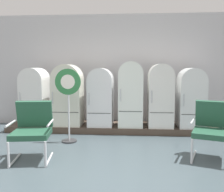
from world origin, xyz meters
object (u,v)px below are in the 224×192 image
(sign_stand, at_px, (68,103))
(refrigerator_2, at_px, (101,95))
(refrigerator_0, at_px, (35,94))
(refrigerator_3, at_px, (131,92))
(armchair_right, at_px, (213,127))
(refrigerator_4, at_px, (160,93))
(armchair_left, at_px, (32,128))
(refrigerator_1, at_px, (68,93))
(refrigerator_5, at_px, (191,96))

(sign_stand, bearing_deg, refrigerator_2, 60.89)
(refrigerator_0, distance_m, refrigerator_3, 2.39)
(armchair_right, bearing_deg, refrigerator_4, 111.32)
(refrigerator_4, xyz_separation_m, armchair_left, (-2.37, -2.04, -0.40))
(refrigerator_2, distance_m, refrigerator_3, 0.74)
(refrigerator_1, relative_size, refrigerator_5, 1.06)
(refrigerator_0, xyz_separation_m, sign_stand, (1.10, -0.99, -0.07))
(refrigerator_1, distance_m, armchair_right, 3.45)
(refrigerator_4, height_order, sign_stand, refrigerator_4)
(refrigerator_0, xyz_separation_m, refrigerator_3, (2.39, -0.04, 0.08))
(refrigerator_5, bearing_deg, refrigerator_3, -178.12)
(refrigerator_5, height_order, sign_stand, refrigerator_5)
(refrigerator_2, xyz_separation_m, refrigerator_4, (1.44, 0.01, 0.06))
(refrigerator_5, bearing_deg, refrigerator_0, -179.84)
(refrigerator_2, height_order, armchair_left, refrigerator_2)
(sign_stand, bearing_deg, armchair_right, -16.01)
(refrigerator_2, bearing_deg, armchair_right, -39.64)
(refrigerator_4, bearing_deg, refrigerator_0, -179.71)
(refrigerator_5, bearing_deg, armchair_right, -90.91)
(refrigerator_0, distance_m, refrigerator_5, 3.83)
(refrigerator_5, height_order, armchair_left, refrigerator_5)
(refrigerator_1, xyz_separation_m, refrigerator_3, (1.54, 0.00, 0.05))
(armchair_left, bearing_deg, sign_stand, 70.22)
(refrigerator_4, height_order, refrigerator_5, refrigerator_4)
(refrigerator_0, relative_size, sign_stand, 0.92)
(armchair_left, bearing_deg, refrigerator_1, 86.76)
(refrigerator_4, distance_m, armchair_right, 1.96)
(refrigerator_3, height_order, refrigerator_4, refrigerator_3)
(sign_stand, bearing_deg, armchair_left, -109.78)
(refrigerator_2, relative_size, armchair_left, 1.42)
(refrigerator_4, height_order, armchair_right, refrigerator_4)
(refrigerator_0, distance_m, refrigerator_2, 1.66)
(refrigerator_3, height_order, armchair_right, refrigerator_3)
(armchair_right, relative_size, sign_stand, 0.64)
(armchair_left, bearing_deg, refrigerator_0, 109.92)
(armchair_right, bearing_deg, refrigerator_5, 89.09)
(refrigerator_2, height_order, armchair_right, refrigerator_2)
(armchair_left, bearing_deg, refrigerator_5, 33.31)
(refrigerator_1, bearing_deg, refrigerator_4, 1.32)
(refrigerator_0, height_order, refrigerator_3, refrigerator_3)
(refrigerator_2, relative_size, armchair_right, 1.42)
(refrigerator_4, relative_size, armchair_left, 1.53)
(refrigerator_0, height_order, sign_stand, refrigerator_0)
(armchair_left, distance_m, armchair_right, 3.08)
(armchair_right, distance_m, sign_stand, 2.82)
(refrigerator_5, xyz_separation_m, sign_stand, (-2.72, -1.01, -0.07))
(refrigerator_4, bearing_deg, refrigerator_5, -0.38)
(refrigerator_0, height_order, armchair_right, refrigerator_0)
(refrigerator_1, xyz_separation_m, refrigerator_5, (2.98, 0.05, -0.04))
(refrigerator_2, xyz_separation_m, armchair_right, (2.14, -1.77, -0.34))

